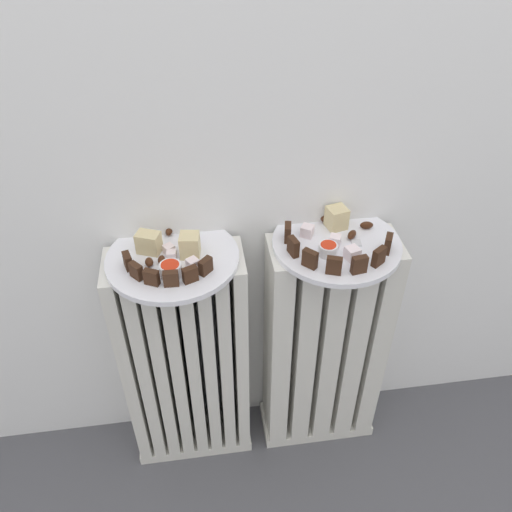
{
  "coord_description": "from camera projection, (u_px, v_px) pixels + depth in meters",
  "views": [
    {
      "loc": [
        -0.12,
        -0.56,
        1.32
      ],
      "look_at": [
        0.0,
        0.28,
        0.63
      ],
      "focal_mm": 36.5,
      "sensor_mm": 36.0,
      "label": 1
    }
  ],
  "objects": [
    {
      "name": "turkish_delight_left_0",
      "position": [
        169.0,
        249.0,
        1.05
      ],
      "size": [
        0.03,
        0.03,
        0.02
      ],
      "primitive_type": "cube",
      "rotation": [
        0.0,
        0.0,
        0.58
      ],
      "color": "white",
      "rests_on": "plate_left"
    },
    {
      "name": "turkish_delight_left_1",
      "position": [
        193.0,
        264.0,
        1.02
      ],
      "size": [
        0.03,
        0.03,
        0.02
      ],
      "primitive_type": "cube",
      "rotation": [
        0.0,
        0.0,
        0.55
      ],
      "color": "white",
      "rests_on": "plate_left"
    },
    {
      "name": "plate_left",
      "position": [
        173.0,
        258.0,
        1.06
      ],
      "size": [
        0.27,
        0.27,
        0.01
      ],
      "primitive_type": "cylinder",
      "color": "white",
      "rests_on": "radiator_left"
    },
    {
      "name": "marble_cake_slice_left_0",
      "position": [
        149.0,
        243.0,
        1.05
      ],
      "size": [
        0.06,
        0.05,
        0.04
      ],
      "primitive_type": "cube",
      "rotation": [
        0.0,
        0.0,
        -0.39
      ],
      "color": "beige",
      "rests_on": "plate_left"
    },
    {
      "name": "dark_cake_slice_left_2",
      "position": [
        152.0,
        277.0,
        0.98
      ],
      "size": [
        0.03,
        0.02,
        0.03
      ],
      "primitive_type": "cube",
      "rotation": [
        0.0,
        0.0,
        -0.45
      ],
      "color": "#382114",
      "rests_on": "plate_left"
    },
    {
      "name": "dark_cake_slice_right_6",
      "position": [
        388.0,
        244.0,
        1.05
      ],
      "size": [
        0.03,
        0.03,
        0.04
      ],
      "primitive_type": "cube",
      "rotation": [
        0.0,
        0.0,
        1.11
      ],
      "color": "#382114",
      "rests_on": "plate_right"
    },
    {
      "name": "dark_cake_slice_left_3",
      "position": [
        171.0,
        279.0,
        0.97
      ],
      "size": [
        0.03,
        0.01,
        0.03
      ],
      "primitive_type": "cube",
      "rotation": [
        0.0,
        0.0,
        -0.03
      ],
      "color": "#382114",
      "rests_on": "plate_left"
    },
    {
      "name": "turkish_delight_right_2",
      "position": [
        307.0,
        231.0,
        1.1
      ],
      "size": [
        0.03,
        0.03,
        0.02
      ],
      "primitive_type": "cube",
      "rotation": [
        0.0,
        0.0,
        1.03
      ],
      "color": "white",
      "rests_on": "plate_right"
    },
    {
      "name": "medjool_date_right_0",
      "position": [
        325.0,
        218.0,
        1.15
      ],
      "size": [
        0.03,
        0.03,
        0.02
      ],
      "primitive_type": "ellipsoid",
      "rotation": [
        0.0,
        0.0,
        1.27
      ],
      "color": "#3D1E0F",
      "rests_on": "plate_right"
    },
    {
      "name": "turkish_delight_right_0",
      "position": [
        352.0,
        253.0,
        1.04
      ],
      "size": [
        0.03,
        0.03,
        0.03
      ],
      "primitive_type": "cube",
      "rotation": [
        0.0,
        0.0,
        0.31
      ],
      "color": "white",
      "rests_on": "plate_right"
    },
    {
      "name": "turkish_delight_left_3",
      "position": [
        190.0,
        241.0,
        1.08
      ],
      "size": [
        0.02,
        0.02,
        0.02
      ],
      "primitive_type": "cube",
      "rotation": [
        0.0,
        0.0,
        1.12
      ],
      "color": "white",
      "rests_on": "plate_left"
    },
    {
      "name": "medjool_date_left_0",
      "position": [
        149.0,
        262.0,
        1.03
      ],
      "size": [
        0.02,
        0.03,
        0.02
      ],
      "primitive_type": "ellipsoid",
      "rotation": [
        0.0,
        0.0,
        1.69
      ],
      "color": "#3D1E0F",
      "rests_on": "plate_left"
    },
    {
      "name": "marble_cake_slice_left_1",
      "position": [
        190.0,
        245.0,
        1.04
      ],
      "size": [
        0.04,
        0.04,
        0.05
      ],
      "primitive_type": "cube",
      "rotation": [
        0.0,
        0.0,
        -0.14
      ],
      "color": "beige",
      "rests_on": "plate_left"
    },
    {
      "name": "dark_cake_slice_right_0",
      "position": [
        288.0,
        232.0,
        1.08
      ],
      "size": [
        0.02,
        0.03,
        0.04
      ],
      "primitive_type": "cube",
      "rotation": [
        0.0,
        0.0,
        -1.77
      ],
      "color": "#382114",
      "rests_on": "plate_right"
    },
    {
      "name": "dark_cake_slice_right_1",
      "position": [
        293.0,
        247.0,
        1.05
      ],
      "size": [
        0.02,
        0.03,
        0.04
      ],
      "primitive_type": "cube",
      "rotation": [
        0.0,
        0.0,
        -1.29
      ],
      "color": "#382114",
      "rests_on": "plate_right"
    },
    {
      "name": "jam_bowl_right",
      "position": [
        328.0,
        249.0,
        1.05
      ],
      "size": [
        0.04,
        0.04,
        0.03
      ],
      "color": "white",
      "rests_on": "plate_right"
    },
    {
      "name": "dark_cake_slice_left_4",
      "position": [
        190.0,
        275.0,
        0.98
      ],
      "size": [
        0.03,
        0.02,
        0.03
      ],
      "primitive_type": "cube",
      "rotation": [
        0.0,
        0.0,
        0.39
      ],
      "color": "#382114",
      "rests_on": "plate_left"
    },
    {
      "name": "dark_cake_slice_right_5",
      "position": [
        379.0,
        257.0,
        1.02
      ],
      "size": [
        0.03,
        0.03,
        0.04
      ],
      "primitive_type": "cube",
      "rotation": [
        0.0,
        0.0,
        0.63
      ],
      "color": "#382114",
      "rests_on": "plate_right"
    },
    {
      "name": "dark_cake_slice_left_0",
      "position": [
        128.0,
        261.0,
        1.02
      ],
      "size": [
        0.02,
        0.03,
        0.03
      ],
      "primitive_type": "cube",
      "rotation": [
        0.0,
        0.0,
        -1.29
      ],
      "color": "#382114",
      "rests_on": "plate_left"
    },
    {
      "name": "medjool_date_right_2",
      "position": [
        352.0,
        235.0,
        1.1
      ],
      "size": [
        0.03,
        0.03,
        0.02
      ],
      "primitive_type": "ellipsoid",
      "rotation": [
        0.0,
        0.0,
        0.91
      ],
      "color": "#3D1E0F",
      "rests_on": "plate_right"
    },
    {
      "name": "jam_bowl_left",
      "position": [
        171.0,
        269.0,
        1.0
      ],
      "size": [
        0.04,
        0.04,
        0.03
      ],
      "color": "white",
      "rests_on": "plate_left"
    },
    {
      "name": "dark_cake_slice_left_1",
      "position": [
        136.0,
        271.0,
        0.99
      ],
      "size": [
        0.03,
        0.03,
        0.03
      ],
      "primitive_type": "cube",
      "rotation": [
        0.0,
        0.0,
        -0.87
      ],
      "color": "#382114",
      "rests_on": "plate_left"
    },
    {
      "name": "radiator_left",
      "position": [
        186.0,
        364.0,
        1.27
      ],
      "size": [
        0.3,
        0.13,
        0.64
      ],
      "color": "silver",
      "rests_on": "ground_plane"
    },
    {
      "name": "dark_cake_slice_right_3",
      "position": [
        334.0,
        266.0,
        1.0
      ],
      "size": [
        0.03,
        0.02,
        0.04
      ],
      "primitive_type": "cube",
      "rotation": [
        0.0,
        0.0,
        -0.33
      ],
      "color": "#382114",
      "rests_on": "plate_right"
    },
    {
      "name": "medjool_date_left_1",
      "position": [
        169.0,
        231.0,
        1.11
      ],
      "size": [
        0.02,
        0.03,
        0.02
      ],
      "primitive_type": "ellipsoid",
      "rotation": [
        0.0,
        0.0,
        1.31
      ],
      "color": "#3D1E0F",
      "rests_on": "plate_left"
    },
    {
      "name": "dark_cake_slice_left_5",
      "position": [
        206.0,
        266.0,
        1.0
      ],
      "size": [
        0.03,
        0.03,
        0.03
      ],
      "primitive_type": "cube",
      "rotation": [
        0.0,
        0.0,
        0.81
      ],
      "color": "#382114",
      "rests_on": "plate_left"
    },
    {
      "name": "fork",
      "position": [
        359.0,
        253.0,
        1.06
      ],
      "size": [
        0.03,
        0.11,
        0.0
      ],
      "color": "silver",
      "rests_on": "plate_right"
    },
    {
      "name": "turkish_delight_right_1",
      "position": [
        335.0,
        240.0,
        1.08
      ],
      "size": [
        0.03,
        0.03,
        0.02
      ],
      "primitive_type": "cube",
      "rotation": [
        0.0,
        0.0,
        1.17
      ],
      "color": "white",
      "rests_on": "plate_right"
    },
    {
      "name": "medjool_date_right_1",
      "position": [
        367.0,
        225.0,
        1.12
      ],
      "size": [
        0.03,
        0.02,
        0.02
      ],
      "primitive_type": "ellipsoid",
      "rotation": [
        0.0,
        0.0,
        3.01
      ],
      "color": "#3D1E0F",
      "rests_on": "plate_right"
    },
    {
      "name": "dark_cake_slice_right_4",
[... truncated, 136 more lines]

